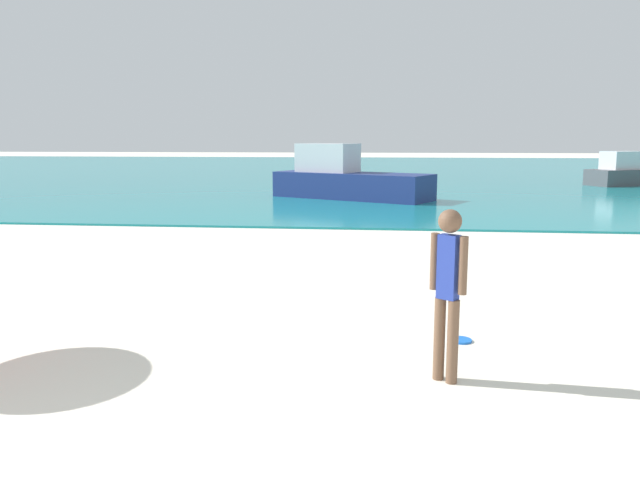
% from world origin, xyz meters
% --- Properties ---
extents(water, '(160.00, 60.00, 0.06)m').
position_xyz_m(water, '(0.00, 43.35, 0.03)').
color(water, teal).
rests_on(water, ground).
extents(person_standing, '(0.34, 0.26, 1.71)m').
position_xyz_m(person_standing, '(1.98, 3.23, 0.97)').
color(person_standing, brown).
rests_on(person_standing, ground).
extents(frisbee, '(0.27, 0.27, 0.03)m').
position_xyz_m(frisbee, '(2.27, 4.48, 0.01)').
color(frisbee, blue).
rests_on(frisbee, ground).
extents(boat_near, '(6.45, 4.58, 2.11)m').
position_xyz_m(boat_near, '(-0.17, 21.42, 0.79)').
color(boat_near, navy).
rests_on(boat_near, water).
extents(boat_far, '(5.13, 3.61, 1.68)m').
position_xyz_m(boat_far, '(13.54, 29.72, 0.64)').
color(boat_far, '#4C4C51').
rests_on(boat_far, water).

